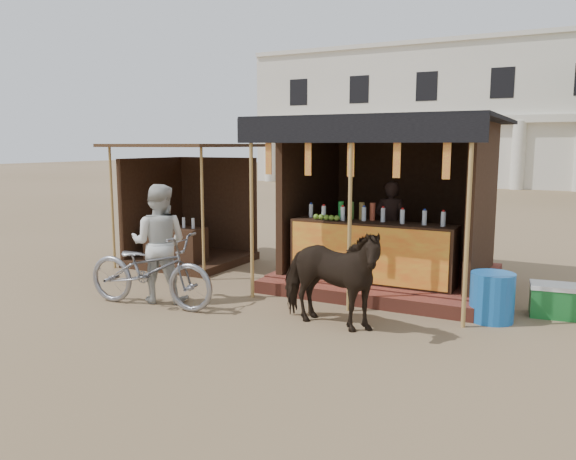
# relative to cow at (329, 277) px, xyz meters

# --- Properties ---
(ground) EXTENTS (120.00, 120.00, 0.00)m
(ground) POSITION_rel_cow_xyz_m (-1.04, -0.74, -0.67)
(ground) COLOR #846B4C
(ground) RESTS_ON ground
(main_stall) EXTENTS (3.60, 3.61, 2.78)m
(main_stall) POSITION_rel_cow_xyz_m (-0.04, 2.61, 0.35)
(main_stall) COLOR brown
(main_stall) RESTS_ON ground
(secondary_stall) EXTENTS (2.40, 2.40, 2.38)m
(secondary_stall) POSITION_rel_cow_xyz_m (-4.21, 2.49, 0.18)
(secondary_stall) COLOR #331F12
(secondary_stall) RESTS_ON ground
(cow) EXTENTS (1.66, 0.92, 1.34)m
(cow) POSITION_rel_cow_xyz_m (0.00, 0.00, 0.00)
(cow) COLOR black
(cow) RESTS_ON ground
(motorbike) EXTENTS (2.15, 0.91, 1.10)m
(motorbike) POSITION_rel_cow_xyz_m (-2.72, -0.30, -0.12)
(motorbike) COLOR gray
(motorbike) RESTS_ON ground
(bystander) EXTENTS (1.05, 0.94, 1.79)m
(bystander) POSITION_rel_cow_xyz_m (-2.78, -0.01, 0.22)
(bystander) COLOR beige
(bystander) RESTS_ON ground
(blue_barrel) EXTENTS (0.73, 0.73, 0.66)m
(blue_barrel) POSITION_rel_cow_xyz_m (1.85, 1.26, -0.34)
(blue_barrel) COLOR #175FB3
(blue_barrel) RESTS_ON ground
(cooler) EXTENTS (0.69, 0.51, 0.46)m
(cooler) POSITION_rel_cow_xyz_m (2.60, 1.86, -0.44)
(cooler) COLOR #186D2A
(cooler) RESTS_ON ground
(background_building) EXTENTS (26.00, 7.45, 8.18)m
(background_building) POSITION_rel_cow_xyz_m (-3.04, 29.20, 3.31)
(background_building) COLOR silver
(background_building) RESTS_ON ground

